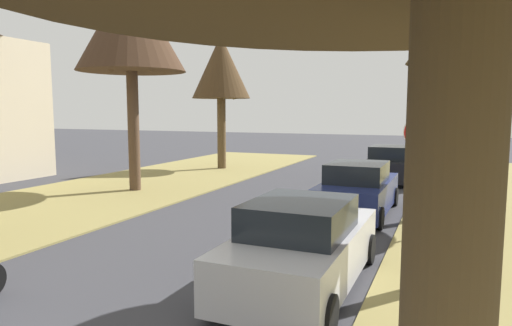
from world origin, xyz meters
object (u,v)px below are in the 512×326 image
Objects in this scene: street_tree_left_far at (221,68)px; street_tree_right_mid_b at (470,19)px; street_tree_right_far at (466,53)px; parked_sedan_black at (390,165)px; stop_sign_far at (420,150)px; street_tree_left_mid_b at (130,24)px; parked_sedan_navy at (358,190)px; parked_sedan_silver at (302,246)px.

street_tree_right_mid_b is at bearing -30.76° from street_tree_left_far.
street_tree_right_far reaches higher than street_tree_right_mid_b.
stop_sign_far is at bearing -79.57° from parked_sedan_black.
stop_sign_far is 0.36× the size of street_tree_left_mid_b.
street_tree_right_mid_b is 1.58× the size of parked_sedan_navy.
street_tree_left_mid_b is 12.29m from parked_sedan_black.
street_tree_left_mid_b is at bearing -144.72° from street_tree_right_far.
street_tree_right_far is at bearing 84.15° from stop_sign_far.
street_tree_left_far is (-10.53, 10.20, 3.14)m from stop_sign_far.
street_tree_right_far is at bearing 79.39° from parked_sedan_silver.
street_tree_left_mid_b reaches higher than parked_sedan_black.
street_tree_right_far is 14.28m from street_tree_left_mid_b.
street_tree_right_mid_b is at bearing 69.60° from parked_sedan_silver.
street_tree_right_far is (1.14, 11.10, 3.45)m from stop_sign_far.
street_tree_right_mid_b is 13.43m from street_tree_left_far.
street_tree_left_mid_b is at bearing 142.71° from parked_sedan_silver.
street_tree_left_far reaches higher than parked_sedan_navy.
street_tree_left_mid_b is 12.44m from parked_sedan_silver.
street_tree_left_far is (-0.02, 7.34, -1.02)m from street_tree_left_mid_b.
parked_sedan_navy is at bearing -159.10° from street_tree_right_mid_b.
street_tree_right_far is 10.54m from parked_sedan_navy.
street_tree_right_far is 1.59× the size of parked_sedan_black.
street_tree_left_far is 12.64m from parked_sedan_navy.
parked_sedan_black is (0.10, 7.15, 0.00)m from parked_sedan_navy.
street_tree_right_mid_b is 1.58× the size of parked_sedan_black.
street_tree_left_mid_b reaches higher than parked_sedan_silver.
street_tree_right_far is 0.86× the size of street_tree_left_mid_b.
parked_sedan_navy is (8.67, -0.62, -5.60)m from street_tree_left_mid_b.
street_tree_left_mid_b is (-11.52, -0.47, 0.63)m from street_tree_right_mid_b.
street_tree_left_far reaches higher than street_tree_right_mid_b.
parked_sedan_navy is 1.00× the size of parked_sedan_black.
stop_sign_far is 11.68m from street_tree_right_far.
street_tree_left_far is at bearing 137.55° from parked_sedan_navy.
stop_sign_far is at bearing -95.85° from street_tree_right_far.
street_tree_right_mid_b is 5.83m from parked_sedan_navy.
parked_sedan_navy is (-1.83, 2.25, -1.44)m from stop_sign_far.
parked_sedan_silver and parked_sedan_navy have the same top height.
street_tree_left_mid_b is 7.41m from street_tree_left_far.
street_tree_right_mid_b is 1.00× the size of street_tree_left_far.
street_tree_left_far is (-11.54, 6.87, -0.39)m from street_tree_right_mid_b.
street_tree_right_mid_b is at bearing -90.92° from street_tree_right_far.
street_tree_left_far is 9.95m from parked_sedan_black.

